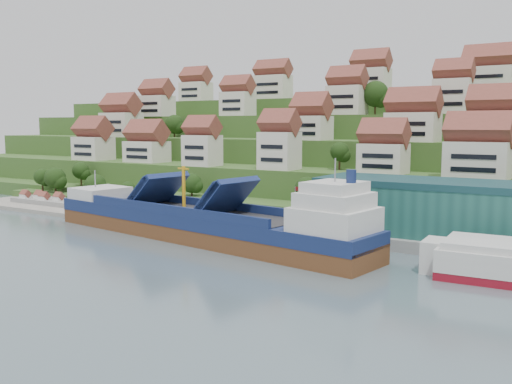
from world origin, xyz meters
The scene contains 10 objects.
ground centered at (0.00, 0.00, 0.00)m, with size 300.00×300.00×0.00m, color slate.
quay centered at (20.00, 15.00, 1.10)m, with size 180.00×14.00×2.20m, color gray.
pebble_beach centered at (-58.00, 12.00, 0.50)m, with size 45.00×20.00×1.00m, color gray.
hillside centered at (0.00, 103.55, 10.66)m, with size 260.00×128.00×31.00m.
hillside_village centered at (4.63, 61.16, 24.50)m, with size 155.24×63.95×28.94m.
hillside_trees centered at (-14.43, 46.73, 17.88)m, with size 140.62×62.72×31.76m.
warehouse centered at (52.00, 17.00, 7.20)m, with size 60.00×15.00×10.00m, color #225D54.
flagpole centered at (18.11, 10.00, 6.88)m, with size 1.28×0.16×8.00m.
beach_huts centered at (-60.00, 10.75, 2.10)m, with size 14.40×3.70×2.20m.
cargo_ship centered at (4.71, -1.52, 3.23)m, with size 76.95×22.58×16.84m.
Camera 1 is at (70.34, -87.88, 22.38)m, focal length 40.00 mm.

